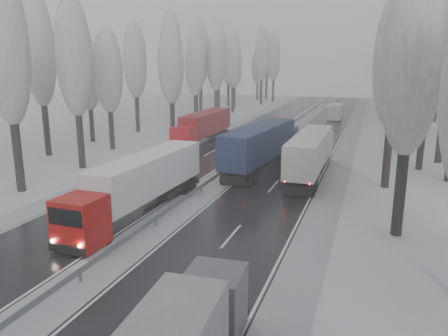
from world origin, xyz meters
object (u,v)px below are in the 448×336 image
Objects in this scene: truck_blue_box at (264,144)px; truck_red_white at (141,181)px; truck_red_red at (204,126)px; truck_cream_box at (312,151)px; box_truck_distant at (336,111)px.

truck_blue_box is 1.13× the size of truck_red_white.
truck_blue_box reaches higher than truck_red_red.
truck_red_white is at bearing -78.65° from truck_red_red.
truck_cream_box is 20.35m from truck_red_red.
box_truck_distant is (-1.72, 45.54, -0.98)m from truck_cream_box.
truck_red_white is 0.97× the size of truck_red_red.
truck_cream_box is at bearing -8.82° from truck_blue_box.
truck_blue_box is at bearing -94.27° from box_truck_distant.
truck_red_red is (-11.02, 11.30, -0.22)m from truck_blue_box.
box_truck_distant is (3.26, 44.27, -1.17)m from truck_blue_box.
truck_red_red is at bearing 103.88° from truck_red_white.
truck_red_white reaches higher than box_truck_distant.
truck_cream_box is 45.59m from box_truck_distant.
truck_cream_box is 2.10× the size of box_truck_distant.
truck_red_red is at bearing -113.48° from box_truck_distant.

